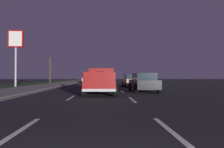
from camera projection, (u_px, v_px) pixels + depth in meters
ground at (102, 85)px, 28.63m from camera, size 144.00×144.00×0.00m
sidewalk_shoulder at (51, 85)px, 28.31m from camera, size 108.00×4.00×0.12m
grass_verge at (17, 85)px, 28.10m from camera, size 108.00×6.00×0.01m
lane_markings at (84, 84)px, 31.66m from camera, size 108.16×7.04×0.01m
pickup_truck at (101, 80)px, 14.19m from camera, size 5.48×2.38×1.87m
sedan_red at (103, 79)px, 37.71m from camera, size 4.45×2.11×1.54m
sedan_white at (87, 79)px, 42.96m from camera, size 4.40×2.02×1.54m
sedan_tan at (131, 80)px, 23.46m from camera, size 4.42×2.06×1.54m
sedan_black at (143, 82)px, 16.21m from camera, size 4.42×2.05×1.54m
gas_price_sign at (16, 44)px, 24.34m from camera, size 0.27×1.90×7.11m
bare_tree_far at (50, 69)px, 39.41m from camera, size 1.10×1.57×5.36m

